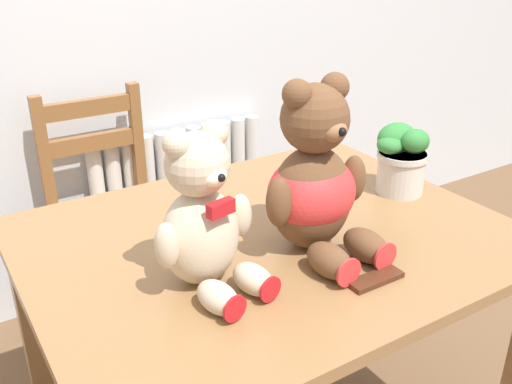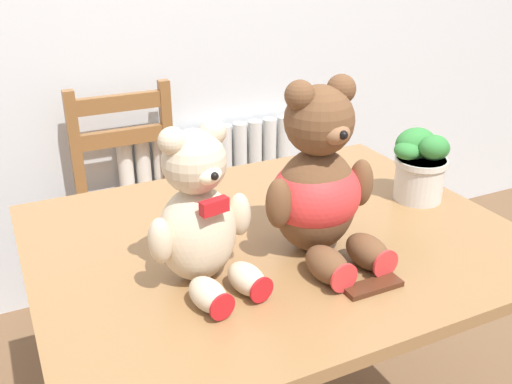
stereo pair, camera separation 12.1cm
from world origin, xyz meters
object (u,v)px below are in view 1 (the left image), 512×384
object	(u,v)px
potted_plant	(402,157)
chocolate_bar	(375,279)
teddy_bear_right	(315,183)
teddy_bear_left	(203,220)
wooden_chair_behind	(111,217)

from	to	relation	value
potted_plant	chocolate_bar	size ratio (longest dim) A/B	1.54
potted_plant	teddy_bear_right	bearing A→B (deg)	-163.62
potted_plant	teddy_bear_left	bearing A→B (deg)	-170.05
teddy_bear_right	chocolate_bar	size ratio (longest dim) A/B	3.14
wooden_chair_behind	teddy_bear_left	size ratio (longest dim) A/B	2.61
teddy_bear_left	potted_plant	xyz separation A→B (m)	(0.68, 0.12, -0.04)
teddy_bear_left	teddy_bear_right	size ratio (longest dim) A/B	0.85
wooden_chair_behind	teddy_bear_left	xyz separation A→B (m)	(-0.09, -0.94, 0.42)
teddy_bear_right	wooden_chair_behind	bearing A→B (deg)	-81.79
teddy_bear_right	potted_plant	world-z (taller)	teddy_bear_right
teddy_bear_left	potted_plant	distance (m)	0.70
wooden_chair_behind	potted_plant	bearing A→B (deg)	126.09
teddy_bear_left	chocolate_bar	world-z (taller)	teddy_bear_left
wooden_chair_behind	teddy_bear_right	distance (m)	1.05
wooden_chair_behind	teddy_bear_right	bearing A→B (deg)	101.98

